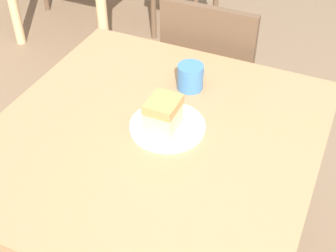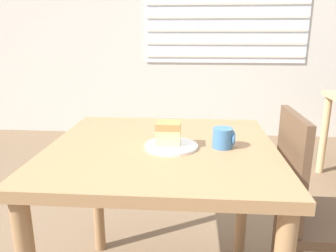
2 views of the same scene
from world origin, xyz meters
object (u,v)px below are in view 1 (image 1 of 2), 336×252
object	(u,v)px
chair_near_window	(212,91)
coffee_mug	(191,76)
plate	(167,126)
dining_table_near	(153,166)
cake_slice	(163,114)

from	to	relation	value
chair_near_window	coffee_mug	bearing A→B (deg)	97.61
chair_near_window	plate	xyz separation A→B (m)	(-0.58, -0.07, 0.29)
dining_table_near	plate	xyz separation A→B (m)	(0.04, -0.03, 0.13)
dining_table_near	plate	distance (m)	0.13
cake_slice	dining_table_near	bearing A→B (deg)	144.78
chair_near_window	dining_table_near	bearing A→B (deg)	93.65
plate	dining_table_near	bearing A→B (deg)	146.38
chair_near_window	cake_slice	xyz separation A→B (m)	(-0.60, -0.06, 0.34)
dining_table_near	chair_near_window	world-z (taller)	chair_near_window
dining_table_near	chair_near_window	xyz separation A→B (m)	(0.62, 0.04, -0.17)
plate	cake_slice	size ratio (longest dim) A/B	2.18
chair_near_window	plate	size ratio (longest dim) A/B	4.39
dining_table_near	cake_slice	size ratio (longest dim) A/B	9.48
chair_near_window	coffee_mug	world-z (taller)	chair_near_window
chair_near_window	cake_slice	bearing A→B (deg)	95.66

